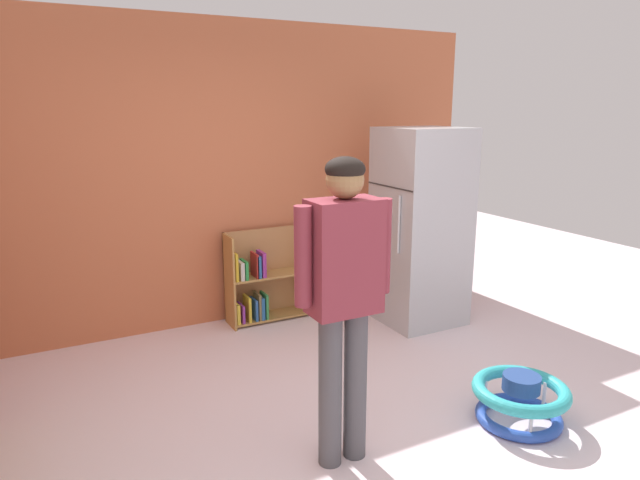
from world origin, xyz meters
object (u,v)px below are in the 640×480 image
(refrigerator, at_px, (421,227))
(bookshelf, at_px, (263,281))
(standing_person, at_px, (344,286))
(baby_walker, at_px, (520,399))

(refrigerator, distance_m, bookshelf, 1.54)
(standing_person, bearing_deg, refrigerator, 42.26)
(bookshelf, distance_m, baby_walker, 2.54)
(refrigerator, xyz_separation_m, baby_walker, (-0.51, -1.73, -0.73))
(refrigerator, xyz_separation_m, standing_person, (-1.70, -1.54, 0.14))
(bookshelf, height_order, baby_walker, bookshelf)
(standing_person, bearing_deg, bookshelf, 79.36)
(refrigerator, distance_m, standing_person, 2.30)
(baby_walker, bearing_deg, refrigerator, 73.62)
(standing_person, height_order, baby_walker, standing_person)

